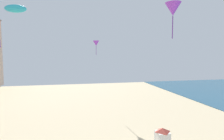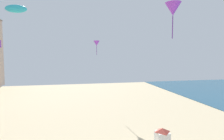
{
  "view_description": "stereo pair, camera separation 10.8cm",
  "coord_description": "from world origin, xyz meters",
  "views": [
    {
      "loc": [
        0.58,
        0.82,
        9.01
      ],
      "look_at": [
        4.74,
        20.46,
        7.46
      ],
      "focal_mm": 29.52,
      "sensor_mm": 36.0,
      "label": 1
    },
    {
      "loc": [
        0.69,
        0.8,
        9.01
      ],
      "look_at": [
        4.74,
        20.46,
        7.46
      ],
      "focal_mm": 29.52,
      "sensor_mm": 36.0,
      "label": 2
    }
  ],
  "objects": [
    {
      "name": "lifeguard_stand",
      "position": [
        8.35,
        15.57,
        1.84
      ],
      "size": [
        1.1,
        1.1,
        2.55
      ],
      "rotation": [
        0.0,
        0.0,
        -0.03
      ],
      "color": "white",
      "rests_on": "ground"
    },
    {
      "name": "kite_purple_delta",
      "position": [
        10.07,
        17.29,
        13.49
      ],
      "size": [
        1.51,
        1.51,
        3.44
      ],
      "color": "purple"
    },
    {
      "name": "kite_cyan_parafoil",
      "position": [
        -6.63,
        27.32,
        15.14
      ],
      "size": [
        2.69,
        0.75,
        1.05
      ],
      "color": "#2DB7CC"
    },
    {
      "name": "kite_purple_delta_2",
      "position": [
        5.22,
        38.38,
        11.55
      ],
      "size": [
        1.27,
        1.27,
        2.88
      ],
      "color": "purple"
    }
  ]
}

